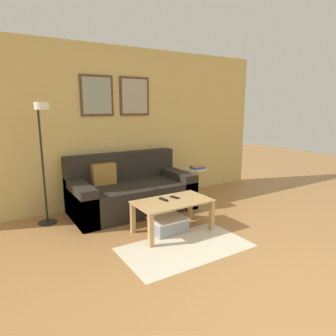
% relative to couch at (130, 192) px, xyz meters
% --- Properties ---
extents(ground_plane, '(16.00, 16.00, 0.00)m').
position_rel_couch_xyz_m(ground_plane, '(0.09, -3.08, -0.29)').
color(ground_plane, '#A87542').
extents(wall_back, '(5.60, 0.09, 2.55)m').
position_rel_couch_xyz_m(wall_back, '(0.09, 0.49, 0.99)').
color(wall_back, '#D6B76B').
rests_on(wall_back, ground_plane).
extents(area_rug, '(1.49, 0.85, 0.01)m').
position_rel_couch_xyz_m(area_rug, '(-0.01, -1.53, -0.29)').
color(area_rug, beige).
rests_on(area_rug, ground_plane).
extents(couch, '(1.85, 0.96, 0.88)m').
position_rel_couch_xyz_m(couch, '(0.00, 0.00, 0.00)').
color(couch, '#28231E').
rests_on(couch, ground_plane).
extents(coffee_table, '(0.99, 0.56, 0.42)m').
position_rel_couch_xyz_m(coffee_table, '(0.11, -1.05, 0.05)').
color(coffee_table, tan).
rests_on(coffee_table, ground_plane).
extents(storage_bin, '(0.46, 0.37, 0.19)m').
position_rel_couch_xyz_m(storage_bin, '(0.05, -1.03, -0.20)').
color(storage_bin, gray).
rests_on(storage_bin, ground_plane).
extents(floor_lamp, '(0.25, 0.51, 1.66)m').
position_rel_couch_xyz_m(floor_lamp, '(-1.23, -0.04, 0.78)').
color(floor_lamp, black).
rests_on(floor_lamp, ground_plane).
extents(side_table, '(0.38, 0.38, 0.52)m').
position_rel_couch_xyz_m(side_table, '(1.30, -0.00, 0.02)').
color(side_table, silver).
rests_on(side_table, ground_plane).
extents(book_stack, '(0.25, 0.19, 0.05)m').
position_rel_couch_xyz_m(book_stack, '(1.31, -0.00, 0.25)').
color(book_stack, '#335199').
rests_on(book_stack, side_table).
extents(remote_control, '(0.06, 0.15, 0.02)m').
position_rel_couch_xyz_m(remote_control, '(0.02, -0.97, 0.14)').
color(remote_control, black).
rests_on(remote_control, coffee_table).
extents(cell_phone, '(0.10, 0.15, 0.01)m').
position_rel_couch_xyz_m(cell_phone, '(0.20, -0.96, 0.13)').
color(cell_phone, black).
rests_on(cell_phone, coffee_table).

